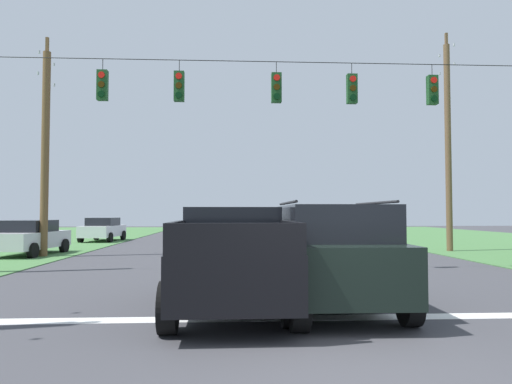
% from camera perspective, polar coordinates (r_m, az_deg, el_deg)
% --- Properties ---
extents(ground_plane, '(120.00, 120.00, 0.00)m').
position_cam_1_polar(ground_plane, '(5.99, 10.12, -20.36)').
color(ground_plane, '#3D3D42').
extents(stop_bar_stripe, '(14.93, 0.45, 0.01)m').
position_cam_1_polar(stop_bar_stripe, '(8.69, 5.66, -14.68)').
color(stop_bar_stripe, white).
rests_on(stop_bar_stripe, ground).
extents(lane_dash_0, '(2.50, 0.15, 0.01)m').
position_cam_1_polar(lane_dash_0, '(14.57, 1.99, -9.73)').
color(lane_dash_0, white).
rests_on(lane_dash_0, ground).
extents(lane_dash_1, '(2.50, 0.15, 0.01)m').
position_cam_1_polar(lane_dash_1, '(21.08, 0.37, -7.48)').
color(lane_dash_1, white).
rests_on(lane_dash_1, ground).
extents(lane_dash_2, '(2.50, 0.15, 0.01)m').
position_cam_1_polar(lane_dash_2, '(29.10, -0.61, -6.10)').
color(lane_dash_2, white).
rests_on(lane_dash_2, ground).
extents(lane_dash_3, '(2.50, 0.15, 0.01)m').
position_cam_1_polar(lane_dash_3, '(37.44, -1.18, -5.29)').
color(lane_dash_3, white).
rests_on(lane_dash_3, ground).
extents(overhead_signal_span, '(17.47, 0.31, 7.20)m').
position_cam_1_polar(overhead_signal_span, '(15.33, 1.14, 6.11)').
color(overhead_signal_span, '#4E4823').
rests_on(overhead_signal_span, ground).
extents(pickup_truck, '(2.31, 5.41, 1.95)m').
position_cam_1_polar(pickup_truck, '(9.37, -2.82, -7.84)').
color(pickup_truck, black).
rests_on(pickup_truck, ground).
extents(suv_black, '(2.25, 4.82, 2.05)m').
position_cam_1_polar(suv_black, '(9.52, 8.83, -7.16)').
color(suv_black, black).
rests_on(suv_black, ground).
extents(distant_car_crossing_white, '(2.23, 4.40, 1.52)m').
position_cam_1_polar(distant_car_crossing_white, '(32.35, -17.75, -4.23)').
color(distant_car_crossing_white, silver).
rests_on(distant_car_crossing_white, ground).
extents(distant_car_oncoming, '(2.08, 4.33, 1.52)m').
position_cam_1_polar(distant_car_oncoming, '(25.86, -0.64, -4.81)').
color(distant_car_oncoming, silver).
rests_on(distant_car_oncoming, ground).
extents(distant_car_far_parked, '(2.35, 4.45, 1.52)m').
position_cam_1_polar(distant_car_far_parked, '(22.93, -25.36, -4.87)').
color(distant_car_far_parked, silver).
rests_on(distant_car_far_parked, ground).
extents(utility_pole_mid_right, '(0.29, 1.64, 10.54)m').
position_cam_1_polar(utility_pole_mid_right, '(24.83, 21.88, 5.60)').
color(utility_pole_mid_right, brown).
rests_on(utility_pole_mid_right, ground).
extents(utility_pole_near_left, '(0.32, 1.88, 9.29)m').
position_cam_1_polar(utility_pole_near_left, '(22.08, -23.79, 4.81)').
color(utility_pole_near_left, brown).
rests_on(utility_pole_near_left, ground).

